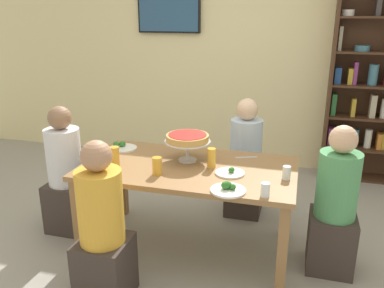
# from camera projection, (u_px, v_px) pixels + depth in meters

# --- Properties ---
(ground_plane) EXTENTS (12.00, 12.00, 0.00)m
(ground_plane) POSITION_uv_depth(u_px,v_px,m) (189.00, 247.00, 3.39)
(ground_plane) COLOR gray
(rear_partition) EXTENTS (8.00, 0.12, 2.80)m
(rear_partition) POSITION_uv_depth(u_px,v_px,m) (237.00, 54.00, 4.97)
(rear_partition) COLOR beige
(rear_partition) RESTS_ON ground_plane
(dining_table) EXTENTS (1.68, 0.92, 0.74)m
(dining_table) POSITION_uv_depth(u_px,v_px,m) (189.00, 176.00, 3.19)
(dining_table) COLOR olive
(dining_table) RESTS_ON ground_plane
(bookshelf) EXTENTS (1.13, 0.30, 2.21)m
(bookshelf) POSITION_uv_depth(u_px,v_px,m) (379.00, 88.00, 4.47)
(bookshelf) COLOR #422819
(bookshelf) RESTS_ON ground_plane
(television) EXTENTS (0.80, 0.05, 0.45)m
(television) POSITION_uv_depth(u_px,v_px,m) (169.00, 14.00, 4.95)
(television) COLOR black
(diner_head_east) EXTENTS (0.34, 0.34, 1.15)m
(diner_head_east) POSITION_uv_depth(u_px,v_px,m) (334.00, 211.00, 2.97)
(diner_head_east) COLOR #382D28
(diner_head_east) RESTS_ON ground_plane
(diner_near_left) EXTENTS (0.34, 0.34, 1.15)m
(diner_near_left) POSITION_uv_depth(u_px,v_px,m) (103.00, 235.00, 2.65)
(diner_near_left) COLOR #382D28
(diner_near_left) RESTS_ON ground_plane
(diner_head_west) EXTENTS (0.34, 0.34, 1.15)m
(diner_head_west) POSITION_uv_depth(u_px,v_px,m) (66.00, 179.00, 3.54)
(diner_head_west) COLOR #382D28
(diner_head_west) RESTS_ON ground_plane
(diner_far_right) EXTENTS (0.34, 0.34, 1.15)m
(diner_far_right) POSITION_uv_depth(u_px,v_px,m) (245.00, 166.00, 3.84)
(diner_far_right) COLOR #382D28
(diner_far_right) RESTS_ON ground_plane
(deep_dish_pizza_stand) EXTENTS (0.37, 0.37, 0.22)m
(deep_dish_pizza_stand) POSITION_uv_depth(u_px,v_px,m) (187.00, 139.00, 3.21)
(deep_dish_pizza_stand) COLOR silver
(deep_dish_pizza_stand) RESTS_ON dining_table
(salad_plate_near_diner) EXTENTS (0.22, 0.22, 0.06)m
(salad_plate_near_diner) POSITION_uv_depth(u_px,v_px,m) (230.00, 172.00, 3.00)
(salad_plate_near_diner) COLOR white
(salad_plate_near_diner) RESTS_ON dining_table
(salad_plate_far_diner) EXTENTS (0.24, 0.24, 0.07)m
(salad_plate_far_diner) POSITION_uv_depth(u_px,v_px,m) (228.00, 188.00, 2.71)
(salad_plate_far_diner) COLOR white
(salad_plate_far_diner) RESTS_ON dining_table
(salad_plate_spare) EXTENTS (0.24, 0.24, 0.07)m
(salad_plate_spare) POSITION_uv_depth(u_px,v_px,m) (122.00, 147.00, 3.55)
(salad_plate_spare) COLOR white
(salad_plate_spare) RESTS_ON dining_table
(beer_glass_amber_tall) EXTENTS (0.07, 0.07, 0.16)m
(beer_glass_amber_tall) POSITION_uv_depth(u_px,v_px,m) (115.00, 157.00, 3.12)
(beer_glass_amber_tall) COLOR gold
(beer_glass_amber_tall) RESTS_ON dining_table
(beer_glass_amber_short) EXTENTS (0.07, 0.07, 0.16)m
(beer_glass_amber_short) POSITION_uv_depth(u_px,v_px,m) (212.00, 158.00, 3.11)
(beer_glass_amber_short) COLOR gold
(beer_glass_amber_short) RESTS_ON dining_table
(beer_glass_amber_spare) EXTENTS (0.07, 0.07, 0.13)m
(beer_glass_amber_spare) POSITION_uv_depth(u_px,v_px,m) (157.00, 166.00, 2.98)
(beer_glass_amber_spare) COLOR gold
(beer_glass_amber_spare) RESTS_ON dining_table
(water_glass_clear_near) EXTENTS (0.06, 0.06, 0.10)m
(water_glass_clear_near) POSITION_uv_depth(u_px,v_px,m) (287.00, 173.00, 2.89)
(water_glass_clear_near) COLOR white
(water_glass_clear_near) RESTS_ON dining_table
(water_glass_clear_far) EXTENTS (0.06, 0.06, 0.10)m
(water_glass_clear_far) POSITION_uv_depth(u_px,v_px,m) (265.00, 190.00, 2.62)
(water_glass_clear_far) COLOR white
(water_glass_clear_far) RESTS_ON dining_table
(cutlery_fork_near) EXTENTS (0.17, 0.08, 0.00)m
(cutlery_fork_near) POSITION_uv_depth(u_px,v_px,m) (246.00, 157.00, 3.34)
(cutlery_fork_near) COLOR silver
(cutlery_fork_near) RESTS_ON dining_table
(cutlery_knife_near) EXTENTS (0.18, 0.05, 0.00)m
(cutlery_knife_near) POSITION_uv_depth(u_px,v_px,m) (104.00, 176.00, 2.96)
(cutlery_knife_near) COLOR silver
(cutlery_knife_near) RESTS_ON dining_table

